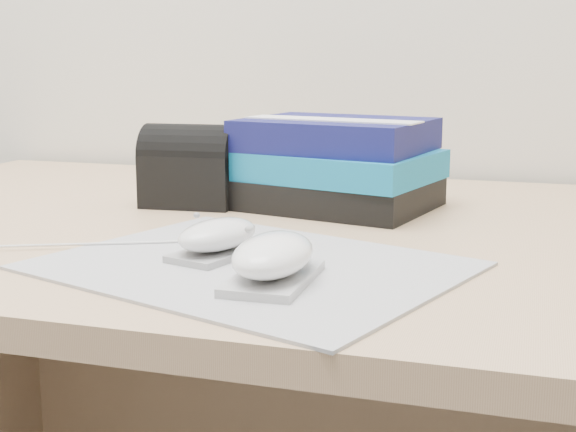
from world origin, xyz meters
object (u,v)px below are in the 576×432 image
(desk, at_px, (407,399))
(mouse_front, at_px, (273,259))
(pouch, at_px, (191,166))
(mouse_rear, at_px, (218,238))
(book_stack, at_px, (338,164))

(desk, height_order, mouse_front, mouse_front)
(pouch, bearing_deg, mouse_rear, -61.00)
(mouse_rear, bearing_deg, desk, 58.49)
(mouse_rear, height_order, mouse_front, mouse_front)
(mouse_front, xyz_separation_m, pouch, (-0.22, 0.33, 0.03))
(desk, relative_size, pouch, 12.70)
(pouch, bearing_deg, desk, -0.89)
(mouse_front, height_order, pouch, pouch)
(desk, xyz_separation_m, mouse_rear, (-0.15, -0.25, 0.26))
(desk, relative_size, mouse_front, 13.61)
(book_stack, relative_size, pouch, 2.17)
(pouch, bearing_deg, book_stack, 13.20)
(mouse_front, bearing_deg, desk, 77.34)
(mouse_front, bearing_deg, book_stack, 95.23)
(mouse_rear, height_order, pouch, pouch)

